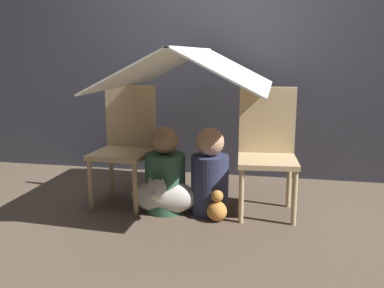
# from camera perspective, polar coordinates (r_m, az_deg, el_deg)

# --- Properties ---
(ground_plane) EXTENTS (8.80, 8.80, 0.00)m
(ground_plane) POSITION_cam_1_polar(r_m,az_deg,el_deg) (3.10, -0.78, -9.96)
(ground_plane) COLOR brown
(wall_back) EXTENTS (7.00, 0.05, 2.50)m
(wall_back) POSITION_cam_1_polar(r_m,az_deg,el_deg) (4.09, 2.91, 13.22)
(wall_back) COLOR #3D3D47
(wall_back) RESTS_ON ground_plane
(chair_left) EXTENTS (0.44, 0.44, 0.92)m
(chair_left) POSITION_cam_1_polar(r_m,az_deg,el_deg) (3.38, -8.84, 0.40)
(chair_left) COLOR #D1B27F
(chair_left) RESTS_ON ground_plane
(chair_right) EXTENTS (0.45, 0.45, 0.92)m
(chair_right) POSITION_cam_1_polar(r_m,az_deg,el_deg) (3.18, 9.98, -0.39)
(chair_right) COLOR #D1B27F
(chair_right) RESTS_ON ground_plane
(sheet_canopy) EXTENTS (1.11, 1.44, 0.29)m
(sheet_canopy) POSITION_cam_1_polar(r_m,az_deg,el_deg) (3.09, 0.00, 10.16)
(sheet_canopy) COLOR silver
(person_front) EXTENTS (0.30, 0.30, 0.64)m
(person_front) POSITION_cam_1_polar(r_m,az_deg,el_deg) (3.18, -3.59, -4.18)
(person_front) COLOR #38664C
(person_front) RESTS_ON ground_plane
(person_second) EXTENTS (0.28, 0.28, 0.64)m
(person_second) POSITION_cam_1_polar(r_m,az_deg,el_deg) (3.13, 2.40, -4.31)
(person_second) COLOR #2D3351
(person_second) RESTS_ON ground_plane
(dog) EXTENTS (0.49, 0.39, 0.33)m
(dog) POSITION_cam_1_polar(r_m,az_deg,el_deg) (3.15, -3.91, -6.85)
(dog) COLOR silver
(dog) RESTS_ON ground_plane
(plush_toy) EXTENTS (0.14, 0.14, 0.23)m
(plush_toy) POSITION_cam_1_polar(r_m,az_deg,el_deg) (3.05, 3.35, -8.57)
(plush_toy) COLOR #D88C3F
(plush_toy) RESTS_ON ground_plane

